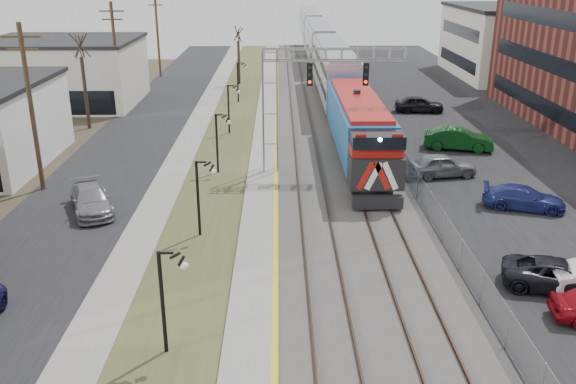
{
  "coord_description": "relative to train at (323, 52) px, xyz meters",
  "views": [
    {
      "loc": [
        0.07,
        -10.46,
        13.03
      ],
      "look_at": [
        0.49,
        17.37,
        2.6
      ],
      "focal_mm": 38.0,
      "sensor_mm": 36.0,
      "label": 1
    }
  ],
  "objects": [
    {
      "name": "signal_gantry",
      "position": [
        -4.28,
        -37.21,
        2.67
      ],
      "size": [
        9.0,
        1.07,
        8.15
      ],
      "color": "gray",
      "rests_on": "ground"
    },
    {
      "name": "parking_lot",
      "position": [
        10.5,
        -30.2,
        -2.9
      ],
      "size": [
        16.0,
        120.0,
        0.04
      ],
      "primitive_type": "cube",
      "color": "black",
      "rests_on": "ground"
    },
    {
      "name": "bare_trees",
      "position": [
        -18.16,
        -26.29,
        -0.22
      ],
      "size": [
        12.3,
        42.3,
        5.95
      ],
      "color": "#382D23",
      "rests_on": "ground"
    },
    {
      "name": "platform_edge",
      "position": [
        -5.62,
        -30.2,
        -2.67
      ],
      "size": [
        0.24,
        120.0,
        0.01
      ],
      "primitive_type": "cube",
      "color": "gold",
      "rests_on": "platform"
    },
    {
      "name": "track_near",
      "position": [
        -3.5,
        -30.2,
        -2.64
      ],
      "size": [
        1.58,
        120.0,
        0.15
      ],
      "color": "#2D2119",
      "rests_on": "ballast_bed"
    },
    {
      "name": "car_lot_c",
      "position": [
        6.43,
        -52.99,
        -2.26
      ],
      "size": [
        5.15,
        3.46,
        1.31
      ],
      "primitive_type": "imported",
      "rotation": [
        0.0,
        0.0,
        1.27
      ],
      "color": "black",
      "rests_on": "ground"
    },
    {
      "name": "sidewalk",
      "position": [
        -12.5,
        -30.2,
        -2.88
      ],
      "size": [
        2.0,
        120.0,
        0.08
      ],
      "primitive_type": "cube",
      "color": "gray",
      "rests_on": "ground"
    },
    {
      "name": "utility_poles",
      "position": [
        -20.0,
        -40.2,
        2.08
      ],
      "size": [
        0.28,
        80.28,
        10.0
      ],
      "color": "#4C3823",
      "rests_on": "ground"
    },
    {
      "name": "car_lot_d",
      "position": [
        8.36,
        -43.87,
        -2.27
      ],
      "size": [
        4.81,
        3.04,
        1.3
      ],
      "primitive_type": "imported",
      "rotation": [
        0.0,
        0.0,
        1.28
      ],
      "color": "navy",
      "rests_on": "ground"
    },
    {
      "name": "fence",
      "position": [
        2.7,
        -30.2,
        -2.12
      ],
      "size": [
        0.04,
        120.0,
        1.6
      ],
      "primitive_type": "cube",
      "color": "gray",
      "rests_on": "ground"
    },
    {
      "name": "street_west",
      "position": [
        -17.0,
        -30.2,
        -2.9
      ],
      "size": [
        7.0,
        120.0,
        0.04
      ],
      "primitive_type": "cube",
      "color": "black",
      "rests_on": "ground"
    },
    {
      "name": "car_street_b",
      "position": [
        -15.93,
        -43.95,
        -2.21
      ],
      "size": [
        3.72,
        5.25,
        1.41
      ],
      "primitive_type": "imported",
      "rotation": [
        0.0,
        0.0,
        0.4
      ],
      "color": "gray",
      "rests_on": "ground"
    },
    {
      "name": "grass_median",
      "position": [
        -9.5,
        -30.2,
        -2.89
      ],
      "size": [
        4.0,
        120.0,
        0.06
      ],
      "primitive_type": "cube",
      "color": "#3F4625",
      "rests_on": "ground"
    },
    {
      "name": "lampposts",
      "position": [
        -9.5,
        -46.92,
        -0.92
      ],
      "size": [
        0.14,
        62.14,
        4.0
      ],
      "color": "black",
      "rests_on": "ground"
    },
    {
      "name": "track_far",
      "position": [
        -0.0,
        -30.2,
        -2.64
      ],
      "size": [
        1.58,
        120.0,
        0.15
      ],
      "color": "#2D2119",
      "rests_on": "ballast_bed"
    },
    {
      "name": "ballast_bed",
      "position": [
        -1.5,
        -30.2,
        -2.82
      ],
      "size": [
        8.0,
        120.0,
        0.2
      ],
      "primitive_type": "cube",
      "color": "#595651",
      "rests_on": "ground"
    },
    {
      "name": "platform",
      "position": [
        -6.5,
        -30.2,
        -2.8
      ],
      "size": [
        2.0,
        120.0,
        0.24
      ],
      "primitive_type": "cube",
      "color": "gray",
      "rests_on": "ground"
    },
    {
      "name": "car_lot_e",
      "position": [
        5.15,
        -38.17,
        -2.16
      ],
      "size": [
        4.68,
        2.46,
        1.52
      ],
      "primitive_type": "imported",
      "rotation": [
        0.0,
        0.0,
        1.73
      ],
      "color": "slate",
      "rests_on": "ground"
    },
    {
      "name": "train",
      "position": [
        0.0,
        0.0,
        0.0
      ],
      "size": [
        3.0,
        85.85,
        5.33
      ],
      "color": "#1354A1",
      "rests_on": "ground"
    },
    {
      "name": "car_lot_g",
      "position": [
        7.67,
        -19.81,
        -2.15
      ],
      "size": [
        4.64,
        2.16,
        1.54
      ],
      "primitive_type": "imported",
      "rotation": [
        0.0,
        0.0,
        1.49
      ],
      "color": "black",
      "rests_on": "ground"
    },
    {
      "name": "car_lot_f",
      "position": [
        7.91,
        -32.13,
        -2.09
      ],
      "size": [
        5.29,
        2.91,
        1.65
      ],
      "primitive_type": "imported",
      "rotation": [
        0.0,
        0.0,
        1.33
      ],
      "color": "#0C3F13",
      "rests_on": "ground"
    }
  ]
}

